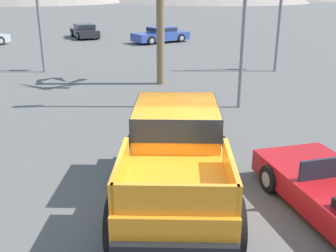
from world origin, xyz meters
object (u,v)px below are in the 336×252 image
object	(u,v)px
parked_car_dark	(85,31)
traffic_light_main	(62,0)
orange_pickup_truck	(176,151)
parked_car_blue	(161,35)

from	to	relation	value
parked_car_dark	traffic_light_main	xyz separation A→B (m)	(-0.24, -14.57, 3.02)
parked_car_dark	orange_pickup_truck	bearing A→B (deg)	-99.36
parked_car_dark	traffic_light_main	distance (m)	14.88
parked_car_blue	parked_car_dark	bearing A→B (deg)	31.95
orange_pickup_truck	parked_car_dark	distance (m)	28.67
orange_pickup_truck	parked_car_dark	xyz separation A→B (m)	(-3.13, 28.50, -0.48)
orange_pickup_truck	traffic_light_main	xyz separation A→B (m)	(-3.37, 13.93, 2.54)
orange_pickup_truck	parked_car_blue	distance (m)	24.74
orange_pickup_truck	parked_car_blue	world-z (taller)	orange_pickup_truck
traffic_light_main	parked_car_dark	bearing A→B (deg)	89.07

